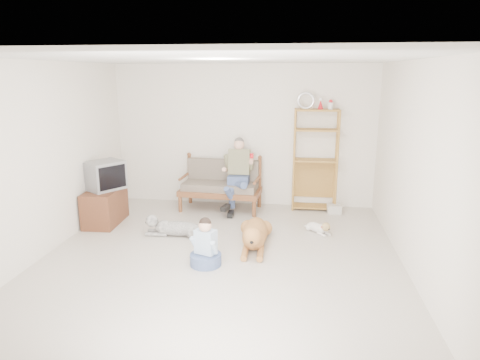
# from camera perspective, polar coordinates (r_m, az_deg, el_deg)

# --- Properties ---
(floor) EXTENTS (5.50, 5.50, 0.00)m
(floor) POSITION_cam_1_polar(r_m,az_deg,el_deg) (6.03, -2.80, -10.75)
(floor) COLOR beige
(floor) RESTS_ON ground
(ceiling) EXTENTS (5.50, 5.50, 0.00)m
(ceiling) POSITION_cam_1_polar(r_m,az_deg,el_deg) (5.47, -3.15, 15.84)
(ceiling) COLOR silver
(ceiling) RESTS_ON ground
(wall_back) EXTENTS (5.00, 0.00, 5.00)m
(wall_back) POSITION_cam_1_polar(r_m,az_deg,el_deg) (8.27, 0.48, 5.90)
(wall_back) COLOR silver
(wall_back) RESTS_ON ground
(wall_front) EXTENTS (5.00, 0.00, 5.00)m
(wall_front) POSITION_cam_1_polar(r_m,az_deg,el_deg) (3.05, -12.41, -9.07)
(wall_front) COLOR silver
(wall_front) RESTS_ON ground
(wall_left) EXTENTS (0.00, 5.50, 5.50)m
(wall_left) POSITION_cam_1_polar(r_m,az_deg,el_deg) (6.52, -25.12, 2.32)
(wall_left) COLOR silver
(wall_left) RESTS_ON ground
(wall_right) EXTENTS (0.00, 5.50, 5.50)m
(wall_right) POSITION_cam_1_polar(r_m,az_deg,el_deg) (5.71, 22.56, 1.06)
(wall_right) COLOR silver
(wall_right) RESTS_ON ground
(loveseat) EXTENTS (1.55, 0.81, 0.95)m
(loveseat) POSITION_cam_1_polar(r_m,az_deg,el_deg) (8.11, -2.56, -0.51)
(loveseat) COLOR brown
(loveseat) RESTS_ON ground
(man) EXTENTS (0.52, 0.75, 1.21)m
(man) POSITION_cam_1_polar(r_m,az_deg,el_deg) (7.83, -0.48, 0.07)
(man) COLOR #4B598A
(man) RESTS_ON loveseat
(etagere) EXTENTS (0.84, 0.37, 2.20)m
(etagere) POSITION_cam_1_polar(r_m,az_deg,el_deg) (8.09, 9.98, 2.77)
(etagere) COLOR #A27533
(etagere) RESTS_ON ground
(book_stack) EXTENTS (0.26, 0.20, 0.16)m
(book_stack) POSITION_cam_1_polar(r_m,az_deg,el_deg) (8.13, 12.44, -3.79)
(book_stack) COLOR silver
(book_stack) RESTS_ON ground
(tv_stand) EXTENTS (0.53, 0.92, 0.60)m
(tv_stand) POSITION_cam_1_polar(r_m,az_deg,el_deg) (7.72, -17.59, -3.37)
(tv_stand) COLOR brown
(tv_stand) RESTS_ON ground
(crt_tv) EXTENTS (0.71, 0.74, 0.48)m
(crt_tv) POSITION_cam_1_polar(r_m,az_deg,el_deg) (7.61, -17.55, 0.61)
(crt_tv) COLOR slate
(crt_tv) RESTS_ON tv_stand
(wall_outlet) EXTENTS (0.12, 0.02, 0.08)m
(wall_outlet) POSITION_cam_1_polar(r_m,az_deg,el_deg) (8.71, -7.73, -0.87)
(wall_outlet) COLOR white
(wall_outlet) RESTS_ON ground
(golden_retriever) EXTENTS (0.41, 1.53, 0.46)m
(golden_retriever) POSITION_cam_1_polar(r_m,az_deg,el_deg) (6.45, 1.95, -7.21)
(golden_retriever) COLOR #B1773D
(golden_retriever) RESTS_ON ground
(shaggy_dog) EXTENTS (1.13, 0.30, 0.33)m
(shaggy_dog) POSITION_cam_1_polar(r_m,az_deg,el_deg) (6.96, -9.01, -6.24)
(shaggy_dog) COLOR silver
(shaggy_dog) RESTS_ON ground
(terrier) EXTENTS (0.44, 0.47, 0.22)m
(terrier) POSITION_cam_1_polar(r_m,az_deg,el_deg) (7.09, 10.53, -6.27)
(terrier) COLOR white
(terrier) RESTS_ON ground
(child) EXTENTS (0.43, 0.43, 0.67)m
(child) POSITION_cam_1_polar(r_m,az_deg,el_deg) (5.84, -4.61, -9.02)
(child) COLOR #4B598A
(child) RESTS_ON ground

